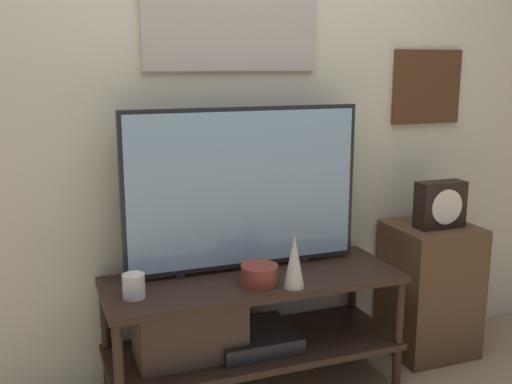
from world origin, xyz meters
name	(u,v)px	position (x,y,z in m)	size (l,w,h in m)	color
wall_back	(231,87)	(0.00, 0.57, 1.36)	(6.40, 0.08, 2.70)	beige
media_console	(230,323)	(-0.11, 0.28, 0.34)	(1.31, 0.48, 0.54)	black
television	(244,188)	(-0.01, 0.39, 0.92)	(1.08, 0.05, 0.74)	black
vase_wide_bowl	(260,275)	(-0.01, 0.19, 0.59)	(0.16, 0.16, 0.08)	brown
vase_slim_bronze	(294,261)	(0.12, 0.10, 0.66)	(0.09, 0.09, 0.23)	beige
candle_jar	(134,286)	(-0.53, 0.23, 0.59)	(0.09, 0.09, 0.10)	silver
side_table	(429,289)	(0.98, 0.33, 0.33)	(0.41, 0.38, 0.67)	#513823
mantel_clock	(440,205)	(0.98, 0.30, 0.78)	(0.24, 0.11, 0.23)	black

